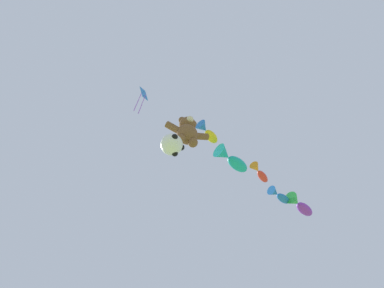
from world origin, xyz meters
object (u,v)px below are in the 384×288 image
(fish_kite_violet, at_px, (299,205))
(diamond_kite, at_px, (143,96))
(teddy_bear_kite, at_px, (187,131))
(fish_kite_cobalt, at_px, (279,195))
(fish_kite_teal, at_px, (231,159))
(soccer_ball_kite, at_px, (172,145))
(fish_kite_goldfin, at_px, (207,132))
(fish_kite_crimson, at_px, (259,172))

(fish_kite_violet, relative_size, diamond_kite, 0.87)
(teddy_bear_kite, relative_size, fish_kite_cobalt, 1.15)
(fish_kite_teal, bearing_deg, fish_kite_violet, 20.03)
(soccer_ball_kite, distance_m, fish_kite_goldfin, 5.03)
(teddy_bear_kite, relative_size, soccer_ball_kite, 2.20)
(fish_kite_teal, bearing_deg, fish_kite_goldfin, -155.18)
(soccer_ball_kite, bearing_deg, fish_kite_violet, 22.58)
(teddy_bear_kite, relative_size, fish_kite_teal, 0.90)
(fish_kite_goldfin, relative_size, fish_kite_crimson, 1.00)
(diamond_kite, bearing_deg, fish_kite_crimson, 12.85)
(teddy_bear_kite, distance_m, fish_kite_goldfin, 3.24)
(fish_kite_goldfin, xyz_separation_m, fish_kite_violet, (8.17, 3.15, -0.22))
(fish_kite_crimson, xyz_separation_m, fish_kite_cobalt, (2.23, 1.39, 0.08))
(soccer_ball_kite, relative_size, fish_kite_crimson, 0.59)
(teddy_bear_kite, relative_size, diamond_kite, 0.75)
(fish_kite_cobalt, bearing_deg, fish_kite_teal, -156.19)
(teddy_bear_kite, distance_m, fish_kite_crimson, 6.62)
(fish_kite_crimson, bearing_deg, fish_kite_teal, -165.05)
(fish_kite_teal, bearing_deg, fish_kite_cobalt, 23.81)
(fish_kite_goldfin, xyz_separation_m, diamond_kite, (-4.16, -0.44, 1.04))
(soccer_ball_kite, bearing_deg, fish_kite_crimson, 22.42)
(teddy_bear_kite, relative_size, fish_kite_goldfin, 1.30)
(fish_kite_cobalt, relative_size, fish_kite_violet, 0.74)
(soccer_ball_kite, bearing_deg, fish_kite_goldfin, 27.75)
(fish_kite_goldfin, xyz_separation_m, fish_kite_crimson, (4.11, 1.44, -0.32))
(fish_kite_teal, height_order, diamond_kite, diamond_kite)
(fish_kite_goldfin, height_order, fish_kite_cobalt, fish_kite_goldfin)
(soccer_ball_kite, xyz_separation_m, fish_kite_goldfin, (2.23, 1.17, 4.35))
(teddy_bear_kite, xyz_separation_m, fish_kite_crimson, (5.67, 2.51, 2.31))
(fish_kite_violet, bearing_deg, diamond_kite, -163.75)
(fish_kite_teal, bearing_deg, soccer_ball_kite, -153.53)
(fish_kite_teal, height_order, fish_kite_crimson, fish_kite_crimson)
(soccer_ball_kite, relative_size, fish_kite_goldfin, 0.59)
(fish_kite_cobalt, bearing_deg, fish_kite_goldfin, -155.91)
(fish_kite_goldfin, distance_m, fish_kite_violet, 8.76)
(fish_kite_crimson, bearing_deg, fish_kite_goldfin, -160.66)
(teddy_bear_kite, height_order, fish_kite_teal, fish_kite_teal)
(teddy_bear_kite, height_order, fish_kite_goldfin, fish_kite_goldfin)
(fish_kite_teal, xyz_separation_m, fish_kite_crimson, (2.34, 0.63, 0.50))
(fish_kite_cobalt, bearing_deg, diamond_kite, -162.66)
(fish_kite_teal, height_order, fish_kite_violet, fish_kite_violet)
(diamond_kite, bearing_deg, fish_kite_teal, 12.01)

